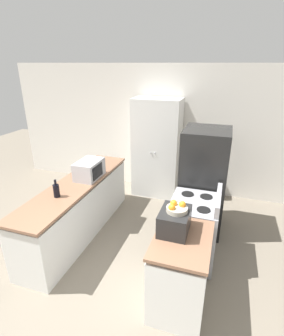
# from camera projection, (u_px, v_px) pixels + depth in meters

# --- Properties ---
(ground_plane) EXTENTS (14.00, 14.00, 0.00)m
(ground_plane) POSITION_uv_depth(u_px,v_px,m) (88.00, 318.00, 2.87)
(ground_plane) COLOR slate
(wall_back) EXTENTS (7.00, 0.06, 2.60)m
(wall_back) POSITION_uv_depth(u_px,v_px,m) (166.00, 130.00, 5.44)
(wall_back) COLOR silver
(wall_back) RESTS_ON ground_plane
(counter_left) EXTENTS (0.60, 2.55, 0.89)m
(counter_left) POSITION_uv_depth(u_px,v_px,m) (79.00, 209.00, 4.18)
(counter_left) COLOR silver
(counter_left) RESTS_ON ground_plane
(counter_right) EXTENTS (0.60, 0.85, 0.89)m
(counter_right) POSITION_uv_depth(u_px,v_px,m) (180.00, 272.00, 2.91)
(counter_right) COLOR silver
(counter_right) RESTS_ON ground_plane
(pantry_cabinet) EXTENTS (0.92, 0.60, 1.98)m
(pantry_cabinet) POSITION_uv_depth(u_px,v_px,m) (157.00, 148.00, 5.29)
(pantry_cabinet) COLOR white
(pantry_cabinet) RESTS_ON ground_plane
(stove) EXTENTS (0.66, 0.76, 1.05)m
(stove) POSITION_uv_depth(u_px,v_px,m) (193.00, 229.00, 3.63)
(stove) COLOR #9E9EA3
(stove) RESTS_ON ground_plane
(refrigerator) EXTENTS (0.72, 0.77, 1.69)m
(refrigerator) POSITION_uv_depth(u_px,v_px,m) (203.00, 181.00, 4.18)
(refrigerator) COLOR black
(refrigerator) RESTS_ON ground_plane
(microwave) EXTENTS (0.33, 0.50, 0.28)m
(microwave) POSITION_uv_depth(u_px,v_px,m) (89.00, 169.00, 4.14)
(microwave) COLOR #B2B2B7
(microwave) RESTS_ON counter_left
(wine_bottle) EXTENTS (0.08, 0.08, 0.25)m
(wine_bottle) POSITION_uv_depth(u_px,v_px,m) (56.00, 190.00, 3.56)
(wine_bottle) COLOR black
(wine_bottle) RESTS_ON counter_left
(toaster_oven) EXTENTS (0.32, 0.41, 0.25)m
(toaster_oven) POSITION_uv_depth(u_px,v_px,m) (174.00, 221.00, 2.83)
(toaster_oven) COLOR black
(toaster_oven) RESTS_ON counter_right
(fruit_bowl) EXTENTS (0.23, 0.23, 0.10)m
(fruit_bowl) POSITION_uv_depth(u_px,v_px,m) (177.00, 208.00, 2.76)
(fruit_bowl) COLOR #B2A893
(fruit_bowl) RESTS_ON toaster_oven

